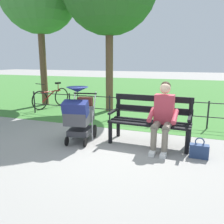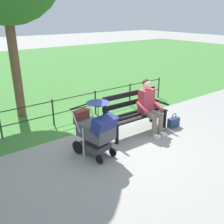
{
  "view_description": "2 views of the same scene",
  "coord_description": "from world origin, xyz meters",
  "px_view_note": "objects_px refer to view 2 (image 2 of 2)",
  "views": [
    {
      "loc": [
        -1.62,
        4.4,
        1.67
      ],
      "look_at": [
        -0.05,
        0.12,
        0.64
      ],
      "focal_mm": 37.17,
      "sensor_mm": 36.0,
      "label": 1
    },
    {
      "loc": [
        3.03,
        4.09,
        2.7
      ],
      "look_at": [
        0.08,
        0.17,
        0.78
      ],
      "focal_mm": 40.48,
      "sensor_mm": 36.0,
      "label": 2
    }
  ],
  "objects_px": {
    "handbag": "(174,122)",
    "stroller": "(96,129)",
    "park_bench": "(134,110)",
    "person_on_bench": "(149,105)"
  },
  "relations": [
    {
      "from": "park_bench",
      "to": "handbag",
      "type": "relative_size",
      "value": 4.35
    },
    {
      "from": "park_bench",
      "to": "handbag",
      "type": "bearing_deg",
      "value": 154.41
    },
    {
      "from": "park_bench",
      "to": "stroller",
      "type": "xyz_separation_m",
      "value": [
        1.38,
        0.43,
        0.07
      ]
    },
    {
      "from": "stroller",
      "to": "handbag",
      "type": "distance_m",
      "value": 2.37
    },
    {
      "from": "park_bench",
      "to": "person_on_bench",
      "type": "relative_size",
      "value": 1.26
    },
    {
      "from": "park_bench",
      "to": "stroller",
      "type": "bearing_deg",
      "value": 17.17
    },
    {
      "from": "handbag",
      "to": "stroller",
      "type": "bearing_deg",
      "value": -0.67
    },
    {
      "from": "person_on_bench",
      "to": "handbag",
      "type": "xyz_separation_m",
      "value": [
        -0.67,
        0.23,
        -0.55
      ]
    },
    {
      "from": "park_bench",
      "to": "handbag",
      "type": "xyz_separation_m",
      "value": [
        -0.95,
        0.45,
        -0.4
      ]
    },
    {
      "from": "park_bench",
      "to": "stroller",
      "type": "relative_size",
      "value": 1.4
    }
  ]
}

